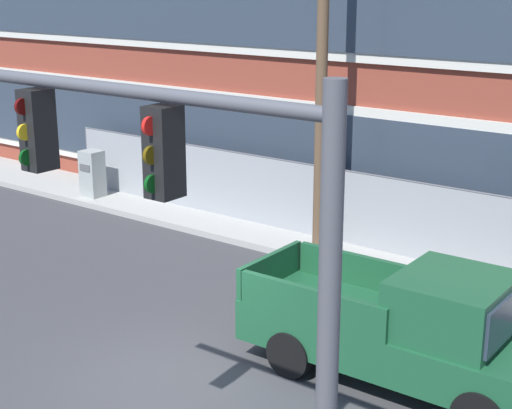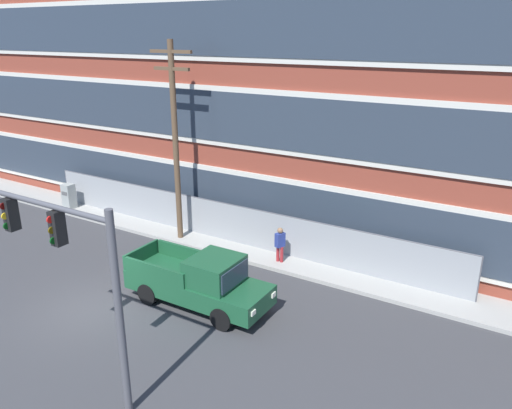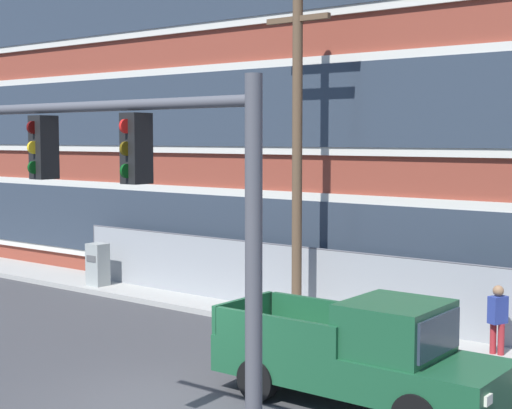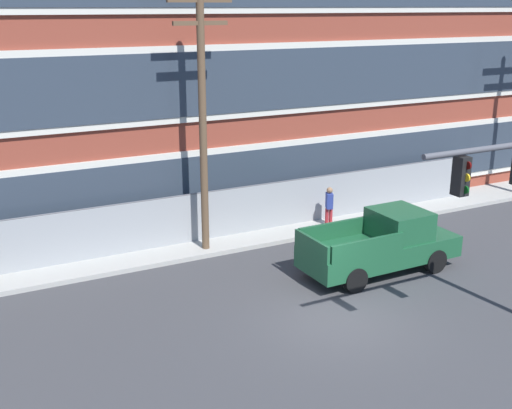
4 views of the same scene
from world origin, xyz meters
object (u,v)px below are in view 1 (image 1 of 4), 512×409
at_px(traffic_signal_mast, 199,238).
at_px(pickup_truck_dark_green, 412,331).
at_px(utility_pole_near_corner, 322,43).
at_px(electrical_cabinet, 93,176).

xyz_separation_m(traffic_signal_mast, pickup_truck_dark_green, (-0.14, 5.23, -3.02)).
relative_size(utility_pole_near_corner, electrical_cabinet, 5.97).
relative_size(traffic_signal_mast, pickup_truck_dark_green, 1.03).
distance_m(pickup_truck_dark_green, electrical_cabinet, 13.07).
relative_size(traffic_signal_mast, utility_pole_near_corner, 0.62).
bearing_deg(traffic_signal_mast, electrical_cabinet, 142.58).
height_order(pickup_truck_dark_green, utility_pole_near_corner, utility_pole_near_corner).
distance_m(traffic_signal_mast, pickup_truck_dark_green, 6.04).
bearing_deg(pickup_truck_dark_green, utility_pole_near_corner, 136.49).
bearing_deg(utility_pole_near_corner, electrical_cabinet, 179.66).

